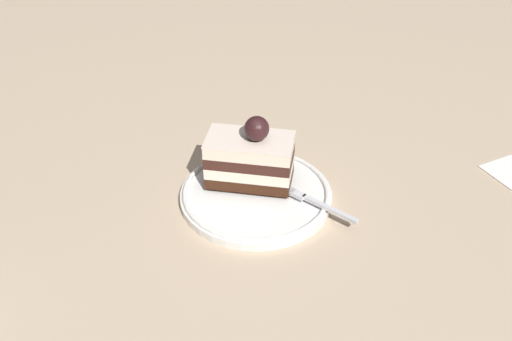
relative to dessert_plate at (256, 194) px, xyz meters
name	(u,v)px	position (x,y,z in m)	size (l,w,h in m)	color
ground_plane	(271,206)	(0.01, 0.02, -0.01)	(2.40, 2.40, 0.00)	tan
dessert_plate	(256,194)	(0.00, 0.00, 0.00)	(0.20, 0.20, 0.02)	white
cake_slice	(250,158)	(-0.02, -0.01, 0.04)	(0.08, 0.12, 0.10)	#371B0E
fork	(313,202)	(0.00, 0.08, 0.01)	(0.04, 0.12, 0.00)	silver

